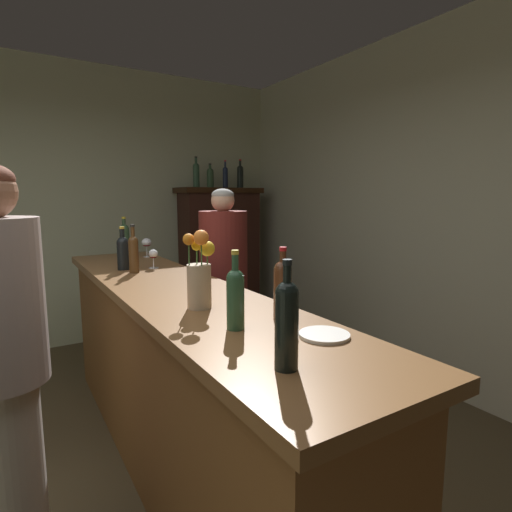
% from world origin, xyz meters
% --- Properties ---
extents(wall_back, '(5.73, 0.12, 2.89)m').
position_xyz_m(wall_back, '(0.00, 2.88, 1.45)').
color(wall_back, '#B4BA97').
rests_on(wall_back, ground).
extents(wall_right, '(0.12, 5.76, 2.89)m').
position_xyz_m(wall_right, '(2.86, 0.00, 1.45)').
color(wall_right, '#B4B59B').
rests_on(wall_right, ground).
extents(bar_counter, '(0.63, 3.07, 1.06)m').
position_xyz_m(bar_counter, '(0.69, 0.37, 0.53)').
color(bar_counter, brown).
rests_on(bar_counter, ground).
extents(display_cabinet, '(0.97, 0.43, 1.65)m').
position_xyz_m(display_cabinet, '(2.08, 2.57, 0.86)').
color(display_cabinet, black).
rests_on(display_cabinet, ground).
extents(wine_bottle_riesling, '(0.06, 0.06, 0.31)m').
position_xyz_m(wine_bottle_riesling, '(0.62, 0.90, 1.20)').
color(wine_bottle_riesling, '#4C3118').
rests_on(wine_bottle_riesling, bar_counter).
extents(wine_bottle_chardonnay, '(0.08, 0.08, 0.33)m').
position_xyz_m(wine_bottle_chardonnay, '(0.75, 1.64, 1.21)').
color(wine_bottle_chardonnay, '#2E482C').
rests_on(wine_bottle_chardonnay, bar_counter).
extents(wine_bottle_pinot, '(0.07, 0.07, 0.32)m').
position_xyz_m(wine_bottle_pinot, '(0.58, -0.84, 1.20)').
color(wine_bottle_pinot, black).
rests_on(wine_bottle_pinot, bar_counter).
extents(wine_bottle_syrah, '(0.07, 0.07, 0.30)m').
position_xyz_m(wine_bottle_syrah, '(0.63, -0.45, 1.19)').
color(wine_bottle_syrah, '#294E33').
rests_on(wine_bottle_syrah, bar_counter).
extents(wine_bottle_rose, '(0.08, 0.08, 0.29)m').
position_xyz_m(wine_bottle_rose, '(0.59, 1.06, 1.19)').
color(wine_bottle_rose, black).
rests_on(wine_bottle_rose, bar_counter).
extents(wine_bottle_malbec, '(0.07, 0.07, 0.30)m').
position_xyz_m(wine_bottle_malbec, '(0.84, -0.44, 1.19)').
color(wine_bottle_malbec, '#4B2715').
rests_on(wine_bottle_malbec, bar_counter).
extents(wine_glass_front, '(0.07, 0.07, 0.13)m').
position_xyz_m(wine_glass_front, '(0.78, 1.01, 1.15)').
color(wine_glass_front, white).
rests_on(wine_glass_front, bar_counter).
extents(wine_glass_mid, '(0.07, 0.07, 0.15)m').
position_xyz_m(wine_glass_mid, '(0.66, 1.41, 1.17)').
color(wine_glass_mid, white).
rests_on(wine_glass_mid, bar_counter).
extents(wine_glass_rear, '(0.08, 0.08, 0.15)m').
position_xyz_m(wine_glass_rear, '(0.90, 1.56, 1.17)').
color(wine_glass_rear, white).
rests_on(wine_glass_rear, bar_counter).
extents(flower_arrangement, '(0.15, 0.12, 0.35)m').
position_xyz_m(flower_arrangement, '(0.63, -0.11, 1.21)').
color(flower_arrangement, tan).
rests_on(flower_arrangement, bar_counter).
extents(cheese_plate, '(0.18, 0.18, 0.01)m').
position_xyz_m(cheese_plate, '(0.85, -0.68, 1.07)').
color(cheese_plate, white).
rests_on(cheese_plate, bar_counter).
extents(display_bottle_left, '(0.07, 0.07, 0.34)m').
position_xyz_m(display_bottle_left, '(1.80, 2.57, 1.81)').
color(display_bottle_left, '#2A4731').
rests_on(display_bottle_left, display_cabinet).
extents(display_bottle_midleft, '(0.08, 0.08, 0.27)m').
position_xyz_m(display_bottle_midleft, '(1.97, 2.57, 1.78)').
color(display_bottle_midleft, '#2C452B').
rests_on(display_bottle_midleft, display_cabinet).
extents(display_bottle_center, '(0.06, 0.06, 0.32)m').
position_xyz_m(display_bottle_center, '(2.16, 2.57, 1.79)').
color(display_bottle_center, '#192139').
rests_on(display_bottle_center, display_cabinet).
extents(display_bottle_midright, '(0.08, 0.08, 0.34)m').
position_xyz_m(display_bottle_midright, '(2.36, 2.57, 1.80)').
color(display_bottle_midright, black).
rests_on(display_bottle_midright, display_cabinet).
extents(patron_in_navy, '(0.32, 0.32, 1.67)m').
position_xyz_m(patron_in_navy, '(-0.13, -0.01, 0.93)').
color(patron_in_navy, '#ADA399').
rests_on(patron_in_navy, ground).
extents(bartender, '(0.37, 0.37, 1.61)m').
position_xyz_m(bartender, '(1.34, 1.04, 0.88)').
color(bartender, '#322E30').
rests_on(bartender, ground).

